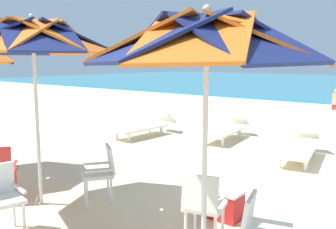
% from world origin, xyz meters
% --- Properties ---
extents(ground_plane, '(80.00, 80.00, 0.00)m').
position_xyz_m(ground_plane, '(0.00, 0.00, 0.00)').
color(ground_plane, beige).
extents(beach_umbrella_0, '(2.23, 2.23, 2.62)m').
position_xyz_m(beach_umbrella_0, '(-0.15, -3.14, 2.28)').
color(beach_umbrella_0, silver).
rests_on(beach_umbrella_0, ground).
extents(plastic_chair_1, '(0.54, 0.57, 0.87)m').
position_xyz_m(plastic_chair_1, '(-0.51, -2.60, 0.50)').
color(plastic_chair_1, white).
rests_on(plastic_chair_1, ground).
extents(beach_umbrella_1, '(2.39, 2.39, 2.77)m').
position_xyz_m(beach_umbrella_1, '(-3.08, -3.07, 2.42)').
color(beach_umbrella_1, silver).
rests_on(beach_umbrella_1, ground).
extents(plastic_chair_2, '(0.62, 0.63, 0.87)m').
position_xyz_m(plastic_chair_2, '(-2.41, -2.45, 0.50)').
color(plastic_chair_2, white).
rests_on(plastic_chair_2, ground).
extents(plastic_chair_4, '(0.54, 0.51, 0.87)m').
position_xyz_m(plastic_chair_4, '(-2.59, -3.92, 0.50)').
color(plastic_chair_4, white).
rests_on(plastic_chair_4, ground).
extents(sun_lounger_1, '(1.01, 2.22, 0.62)m').
position_xyz_m(sun_lounger_1, '(-0.92, 1.85, 0.28)').
color(sun_lounger_1, white).
rests_on(sun_lounger_1, ground).
extents(sun_lounger_2, '(0.92, 2.21, 0.62)m').
position_xyz_m(sun_lounger_2, '(-3.19, 2.65, 0.28)').
color(sun_lounger_2, white).
rests_on(sun_lounger_2, ground).
extents(sun_lounger_3, '(0.71, 2.17, 0.62)m').
position_xyz_m(sun_lounger_3, '(-5.24, 1.65, 0.28)').
color(sun_lounger_3, white).
rests_on(sun_lounger_3, ground).
extents(cooler_box, '(0.50, 0.34, 0.40)m').
position_xyz_m(cooler_box, '(-0.68, -1.83, 0.20)').
color(cooler_box, red).
rests_on(cooler_box, ground).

